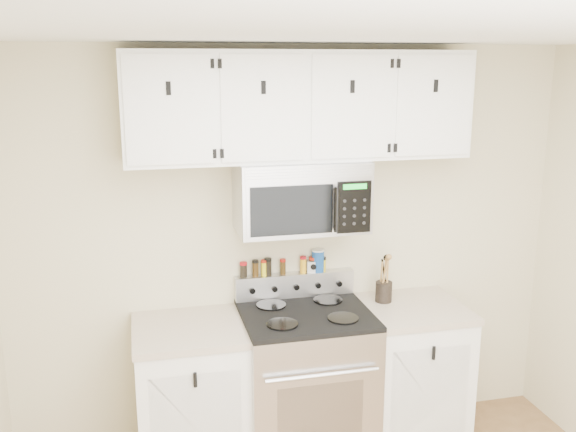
% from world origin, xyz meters
% --- Properties ---
extents(back_wall, '(3.50, 0.01, 2.50)m').
position_xyz_m(back_wall, '(0.00, 1.75, 1.25)').
color(back_wall, beige).
rests_on(back_wall, floor).
extents(ceiling, '(3.50, 3.50, 0.01)m').
position_xyz_m(ceiling, '(0.00, 0.00, 2.50)').
color(ceiling, white).
rests_on(ceiling, back_wall).
extents(range, '(0.76, 0.65, 1.10)m').
position_xyz_m(range, '(0.00, 1.43, 0.49)').
color(range, '#B7B7BA').
rests_on(range, floor).
extents(base_cabinet_left, '(0.64, 0.62, 0.92)m').
position_xyz_m(base_cabinet_left, '(-0.69, 1.45, 0.46)').
color(base_cabinet_left, white).
rests_on(base_cabinet_left, floor).
extents(base_cabinet_right, '(0.64, 0.62, 0.92)m').
position_xyz_m(base_cabinet_right, '(0.69, 1.45, 0.46)').
color(base_cabinet_right, white).
rests_on(base_cabinet_right, floor).
extents(microwave, '(0.76, 0.44, 0.42)m').
position_xyz_m(microwave, '(0.00, 1.55, 1.63)').
color(microwave, '#9E9EA3').
rests_on(microwave, back_wall).
extents(upper_cabinets, '(2.00, 0.35, 0.62)m').
position_xyz_m(upper_cabinets, '(-0.00, 1.58, 2.15)').
color(upper_cabinets, white).
rests_on(upper_cabinets, back_wall).
extents(utensil_crock, '(0.10, 0.10, 0.30)m').
position_xyz_m(utensil_crock, '(0.54, 1.56, 1.00)').
color(utensil_crock, black).
rests_on(utensil_crock, base_cabinet_right).
extents(kitchen_timer, '(0.07, 0.07, 0.07)m').
position_xyz_m(kitchen_timer, '(0.12, 1.71, 1.14)').
color(kitchen_timer, silver).
rests_on(kitchen_timer, range).
extents(salt_canister, '(0.08, 0.08, 0.15)m').
position_xyz_m(salt_canister, '(0.15, 1.71, 1.17)').
color(salt_canister, '#164A9C').
rests_on(salt_canister, range).
extents(spice_jar_0, '(0.05, 0.05, 0.10)m').
position_xyz_m(spice_jar_0, '(-0.32, 1.71, 1.15)').
color(spice_jar_0, black).
rests_on(spice_jar_0, range).
extents(spice_jar_1, '(0.04, 0.04, 0.10)m').
position_xyz_m(spice_jar_1, '(-0.25, 1.71, 1.15)').
color(spice_jar_1, '#3E290E').
rests_on(spice_jar_1, range).
extents(spice_jar_2, '(0.04, 0.04, 0.10)m').
position_xyz_m(spice_jar_2, '(-0.19, 1.71, 1.15)').
color(spice_jar_2, yellow).
rests_on(spice_jar_2, range).
extents(spice_jar_3, '(0.05, 0.05, 0.11)m').
position_xyz_m(spice_jar_3, '(-0.17, 1.71, 1.16)').
color(spice_jar_3, black).
rests_on(spice_jar_3, range).
extents(spice_jar_4, '(0.04, 0.04, 0.10)m').
position_xyz_m(spice_jar_4, '(-0.08, 1.71, 1.15)').
color(spice_jar_4, '#3B290E').
rests_on(spice_jar_4, range).
extents(spice_jar_5, '(0.04, 0.04, 0.11)m').
position_xyz_m(spice_jar_5, '(0.06, 1.71, 1.15)').
color(spice_jar_5, yellow).
rests_on(spice_jar_5, range).
extents(spice_jar_6, '(0.05, 0.05, 0.10)m').
position_xyz_m(spice_jar_6, '(0.12, 1.71, 1.15)').
color(spice_jar_6, black).
rests_on(spice_jar_6, range).
extents(spice_jar_7, '(0.04, 0.04, 0.09)m').
position_xyz_m(spice_jar_7, '(0.16, 1.71, 1.15)').
color(spice_jar_7, '#3B290E').
rests_on(spice_jar_7, range).
extents(spice_jar_8, '(0.04, 0.04, 0.09)m').
position_xyz_m(spice_jar_8, '(0.19, 1.71, 1.15)').
color(spice_jar_8, gold).
rests_on(spice_jar_8, range).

